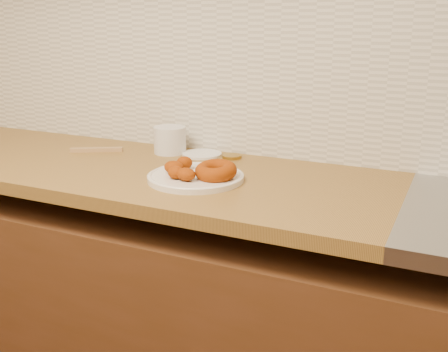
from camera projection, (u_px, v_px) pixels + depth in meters
The scene contains 11 objects.
wall_back at pixel (267, 19), 1.68m from camera, with size 4.00×0.02×2.70m, color #BBA98B.
base_cabinet at pixel (226, 330), 1.68m from camera, with size 3.60×0.60×0.77m, color #522D19.
butcher_block at pixel (56, 160), 1.81m from camera, with size 2.30×0.62×0.04m, color olive.
backsplash at pixel (264, 66), 1.71m from camera, with size 3.60×0.02×0.60m, color silver.
donut_plate at pixel (196, 177), 1.51m from camera, with size 0.28×0.28×0.02m, color silver.
ring_donut at pixel (216, 171), 1.48m from camera, with size 0.12×0.12×0.04m, color #832A00.
fried_dough_chunks at pixel (180, 169), 1.50m from camera, with size 0.14×0.16×0.04m.
plastic_tub at pixel (170, 140), 1.82m from camera, with size 0.11×0.11×0.09m, color silver.
tub_lid at pixel (202, 154), 1.80m from camera, with size 0.14×0.14×0.01m, color silver.
brass_jar_lid at pixel (232, 157), 1.76m from camera, with size 0.07×0.07×0.01m, color olive.
wooden_utensil at pixel (97, 150), 1.85m from camera, with size 0.18×0.02×0.01m, color #A47D4E.
Camera 1 is at (0.62, 0.35, 1.34)m, focal length 42.00 mm.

